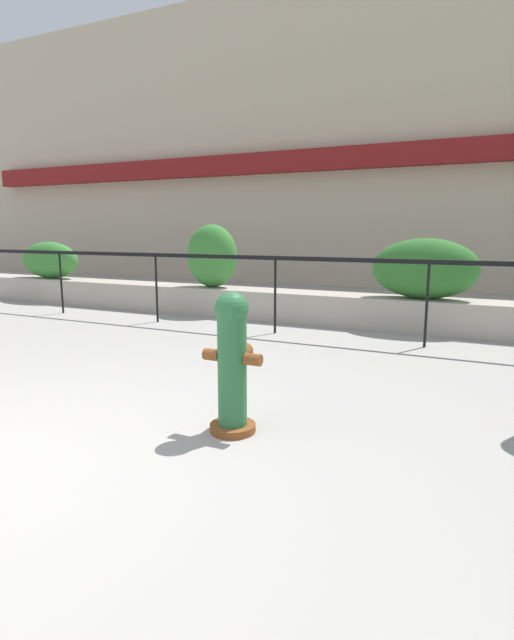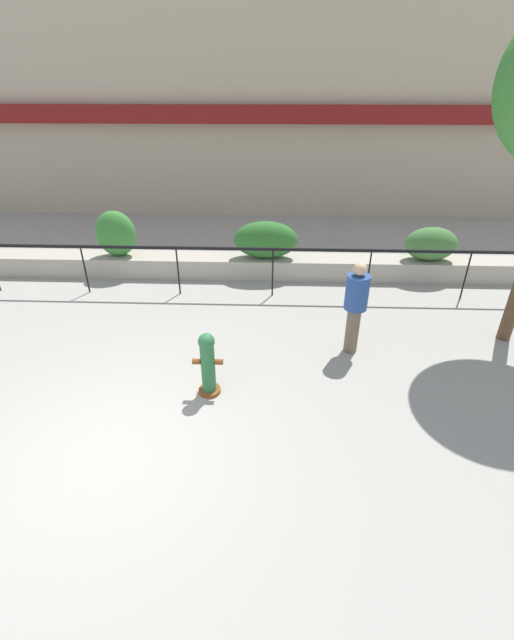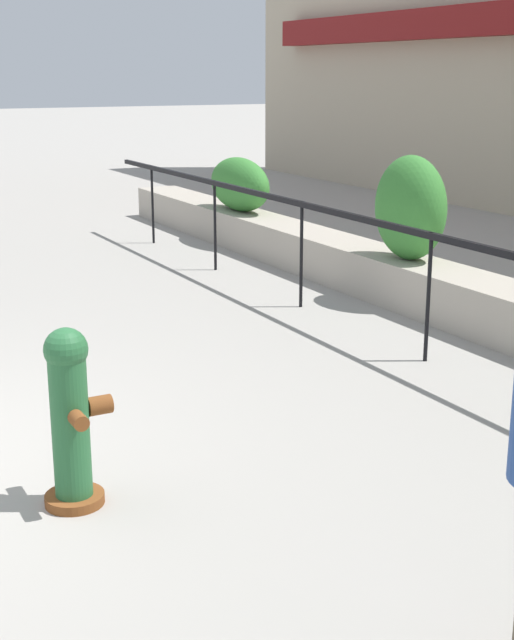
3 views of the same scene
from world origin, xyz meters
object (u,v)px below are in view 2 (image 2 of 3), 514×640
object	(u,v)px
hedge_bush_1	(116,234)
fire_hydrant	(208,363)
hedge_bush_2	(266,240)
hedge_bush_3	(431,244)
pedestrian	(356,303)

from	to	relation	value
hedge_bush_1	fire_hydrant	world-z (taller)	hedge_bush_1
hedge_bush_2	fire_hydrant	world-z (taller)	hedge_bush_2
hedge_bush_3	pedestrian	bearing A→B (deg)	-125.03
hedge_bush_3	pedestrian	world-z (taller)	pedestrian
hedge_bush_2	pedestrian	world-z (taller)	pedestrian
hedge_bush_3	pedestrian	distance (m)	4.09
hedge_bush_1	fire_hydrant	size ratio (longest dim) A/B	1.04
hedge_bush_1	fire_hydrant	bearing A→B (deg)	-58.08
hedge_bush_2	hedge_bush_3	bearing A→B (deg)	0.00
hedge_bush_1	hedge_bush_2	size ratio (longest dim) A/B	0.72
hedge_bush_2	fire_hydrant	bearing A→B (deg)	-99.65
hedge_bush_1	hedge_bush_2	distance (m)	3.68
hedge_bush_3	hedge_bush_2	bearing A→B (deg)	180.00
pedestrian	fire_hydrant	bearing A→B (deg)	-151.94
hedge_bush_1	fire_hydrant	xyz separation A→B (m)	(2.89, -4.64, -0.51)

